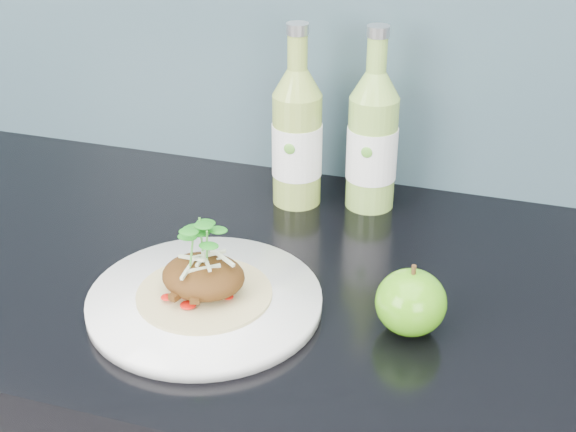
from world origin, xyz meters
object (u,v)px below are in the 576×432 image
dinner_plate (205,301)px  green_apple (411,302)px  cider_bottle_left (297,138)px  cider_bottle_right (372,141)px

dinner_plate → green_apple: green_apple is taller
dinner_plate → cider_bottle_left: (0.02, 0.29, 0.09)m
cider_bottle_left → cider_bottle_right: same height
green_apple → cider_bottle_left: size_ratio=0.39×
cider_bottle_left → cider_bottle_right: 0.10m
green_apple → cider_bottle_right: size_ratio=0.39×
dinner_plate → cider_bottle_right: 0.34m
dinner_plate → cider_bottle_right: cider_bottle_right is taller
dinner_plate → cider_bottle_right: (0.12, 0.31, 0.09)m
cider_bottle_right → dinner_plate: bearing=-108.1°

